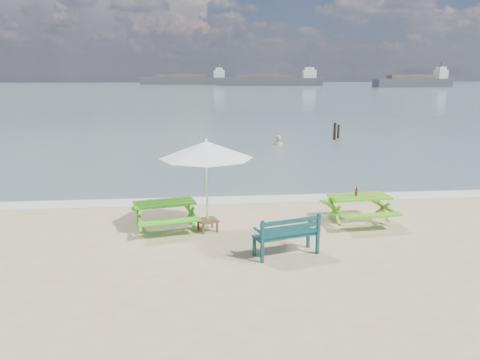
{
  "coord_description": "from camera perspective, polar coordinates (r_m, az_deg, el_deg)",
  "views": [
    {
      "loc": [
        -1.57,
        -9.12,
        3.83
      ],
      "look_at": [
        -0.38,
        3.0,
        1.0
      ],
      "focal_mm": 35.0,
      "sensor_mm": 36.0,
      "label": 1
    }
  ],
  "objects": [
    {
      "name": "patio_umbrella",
      "position": [
        11.12,
        -4.12,
        3.71
      ],
      "size": [
        2.85,
        2.85,
        2.23
      ],
      "color": "silver",
      "rests_on": "ground"
    },
    {
      "name": "swimmer",
      "position": [
        25.18,
        4.64,
        3.39
      ],
      "size": [
        0.74,
        0.55,
        1.86
      ],
      "color": "tan",
      "rests_on": "ground"
    },
    {
      "name": "side_table",
      "position": [
        11.57,
        -3.97,
        -5.48
      ],
      "size": [
        0.57,
        0.57,
        0.29
      ],
      "color": "brown",
      "rests_on": "ground"
    },
    {
      "name": "picnic_table_right",
      "position": [
        12.45,
        14.29,
        -3.56
      ],
      "size": [
        1.68,
        1.83,
        0.73
      ],
      "color": "#60AF1A",
      "rests_on": "ground"
    },
    {
      "name": "cargo_ships",
      "position": [
        137.82,
        15.08,
        11.54
      ],
      "size": [
        151.68,
        34.05,
        4.4
      ],
      "color": "#3D4148",
      "rests_on": "ground"
    },
    {
      "name": "foam_strip",
      "position": [
        14.33,
        0.9,
        -2.39
      ],
      "size": [
        22.0,
        0.9,
        0.01
      ],
      "primitive_type": "cube",
      "color": "silver",
      "rests_on": "ground"
    },
    {
      "name": "beer_bottle",
      "position": [
        12.29,
        13.98,
        -1.5
      ],
      "size": [
        0.07,
        0.07,
        0.27
      ],
      "color": "#8D4714",
      "rests_on": "picnic_table_right"
    },
    {
      "name": "park_bench",
      "position": [
        10.1,
        5.63,
        -7.64
      ],
      "size": [
        1.47,
        0.84,
        0.86
      ],
      "color": "#0E3A3B",
      "rests_on": "ground"
    },
    {
      "name": "picnic_table_left",
      "position": [
        11.76,
        -9.14,
        -4.36
      ],
      "size": [
        1.81,
        1.93,
        0.7
      ],
      "color": "#45BC1C",
      "rests_on": "ground"
    },
    {
      "name": "mooring_pilings",
      "position": [
        27.71,
        11.64,
        5.62
      ],
      "size": [
        0.56,
        0.76,
        1.19
      ],
      "color": "black",
      "rests_on": "ground"
    },
    {
      "name": "sea",
      "position": [
        94.21,
        -4.71,
        10.71
      ],
      "size": [
        300.0,
        300.0,
        0.0
      ],
      "primitive_type": "plane",
      "color": "slate",
      "rests_on": "ground"
    }
  ]
}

